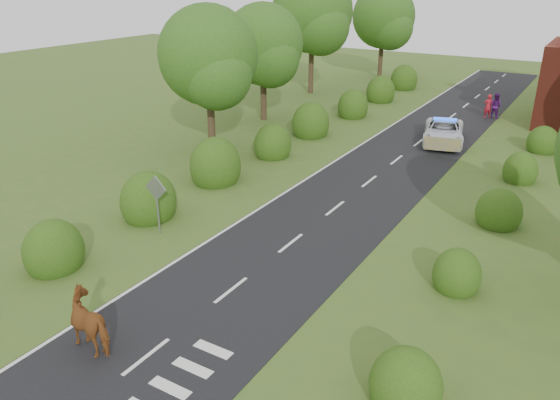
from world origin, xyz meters
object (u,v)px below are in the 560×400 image
Objects in this scene: road_sign at (157,196)px; cow at (94,324)px; police_van at (444,132)px; pedestrian_purple at (495,106)px; pedestrian_red at (488,106)px.

road_sign reaches higher than cow.
police_van is 8.31m from pedestrian_purple.
pedestrian_purple is at bearing 175.02° from pedestrian_red.
pedestrian_red reaches higher than police_van.
road_sign is at bearing 87.64° from pedestrian_purple.
cow is at bearing 96.23° from pedestrian_purple.
road_sign is 1.40× the size of pedestrian_purple.
road_sign is 1.45× the size of pedestrian_red.
pedestrian_red is (3.87, 32.97, 0.17)m from cow.
police_van reaches higher than cow.
pedestrian_red is at bearing 175.09° from cow.
pedestrian_purple is at bearing 174.40° from cow.
road_sign is at bearing 32.98° from pedestrian_red.
pedestrian_red is 0.97× the size of pedestrian_purple.
pedestrian_purple reaches higher than pedestrian_red.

